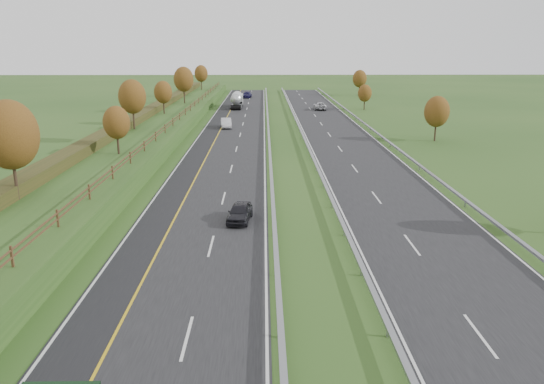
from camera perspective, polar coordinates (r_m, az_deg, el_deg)
The scene contains 18 objects.
ground at distance 67.87m, azimuth 1.70°, elevation 4.00°, with size 400.00×400.00×0.00m, color #2A4B1A.
near_carriageway at distance 72.87m, azimuth -4.79°, elevation 4.76°, with size 10.50×200.00×0.04m, color black.
far_carriageway at distance 73.62m, azimuth 8.17°, elevation 4.76°, with size 10.50×200.00×0.04m, color black.
hard_shoulder at distance 73.22m, azimuth -7.73°, elevation 4.72°, with size 3.00×200.00×0.04m, color black.
lane_markings at distance 72.60m, azimuth 0.26°, elevation 4.79°, with size 26.75×200.00×0.01m.
embankment_left at distance 74.72m, azimuth -14.85°, elevation 5.32°, with size 12.00×200.00×2.00m, color #2A4B1A.
hedge_left at distance 74.98m, azimuth -16.43°, elevation 6.45°, with size 2.20×180.00×1.10m, color #2E3315.
fence_left at distance 73.09m, azimuth -11.57°, elevation 6.68°, with size 0.12×189.06×1.20m.
median_barrier_near at distance 72.60m, azimuth -0.29°, elevation 5.25°, with size 0.32×200.00×0.71m.
median_barrier_far at distance 72.83m, azimuth 3.74°, elevation 5.25°, with size 0.32×200.00×0.71m.
outer_barrier_far at distance 74.64m, azimuth 12.61°, elevation 5.16°, with size 0.32×200.00×0.71m.
trees_left at distance 70.68m, azimuth -15.51°, elevation 9.13°, with size 6.64×164.30×7.66m.
trees_far at distance 104.10m, azimuth 13.11°, elevation 9.95°, with size 8.45×118.60×7.12m.
road_tanker at distance 121.48m, azimuth -3.81°, elevation 9.90°, with size 2.40×11.22×3.46m.
car_dark_near at distance 41.92m, azimuth -3.49°, elevation -2.18°, with size 1.69×4.19×1.43m, color black.
car_silver_mid at distance 91.08m, azimuth -4.96°, elevation 7.41°, with size 1.71×4.90×1.61m, color silver.
car_small_far at distance 145.38m, azimuth -2.71°, elevation 10.40°, with size 2.14×5.27×1.53m, color #17143E.
car_oncoming at distance 117.97m, azimuth 5.19°, elevation 9.21°, with size 2.62×5.69×1.58m, color #B3B2B8.
Camera 1 is at (4.94, -11.47, 13.38)m, focal length 35.00 mm.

